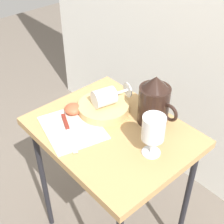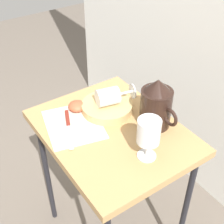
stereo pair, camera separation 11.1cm
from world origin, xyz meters
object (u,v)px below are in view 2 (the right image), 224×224
pitcher (156,107)px  knife (68,123)px  table (112,143)px  wine_glass_upright (149,133)px  apple_half_left (77,106)px  basket_tray (107,107)px  wine_glass_tipped_near (109,96)px

pitcher → knife: size_ratio=0.98×
table → knife: size_ratio=3.44×
table → wine_glass_upright: wine_glass_upright is taller
pitcher → apple_half_left: size_ratio=2.90×
table → basket_tray: bearing=155.7°
table → wine_glass_upright: 0.25m
table → apple_half_left: apple_half_left is taller
pitcher → basket_tray: bearing=-148.8°
table → pitcher: size_ratio=3.53×
pitcher → wine_glass_tipped_near: 0.19m
wine_glass_tipped_near → knife: (-0.01, -0.17, -0.06)m
basket_tray → wine_glass_tipped_near: bearing=54.5°
pitcher → wine_glass_upright: bearing=-48.9°
apple_half_left → knife: apple_half_left is taller
basket_tray → wine_glass_tipped_near: (0.00, 0.01, 0.05)m
basket_tray → knife: bearing=-93.0°
wine_glass_tipped_near → basket_tray: bearing=-125.5°
pitcher → knife: 0.33m
wine_glass_upright → knife: 0.33m
table → wine_glass_tipped_near: 0.18m
wine_glass_tipped_near → knife: size_ratio=0.80×
pitcher → wine_glass_upright: (0.11, -0.13, 0.02)m
wine_glass_upright → apple_half_left: (-0.35, -0.07, -0.08)m
basket_tray → knife: basket_tray is taller
basket_tray → apple_half_left: bearing=-125.0°
basket_tray → wine_glass_upright: size_ratio=1.30×
basket_tray → pitcher: (0.17, 0.10, 0.06)m
table → wine_glass_tipped_near: size_ratio=4.30×
pitcher → table: bearing=-113.8°
wine_glass_tipped_near → table: bearing=-28.5°
table → wine_glass_upright: bearing=5.7°
wine_glass_upright → knife: wine_glass_upright is taller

